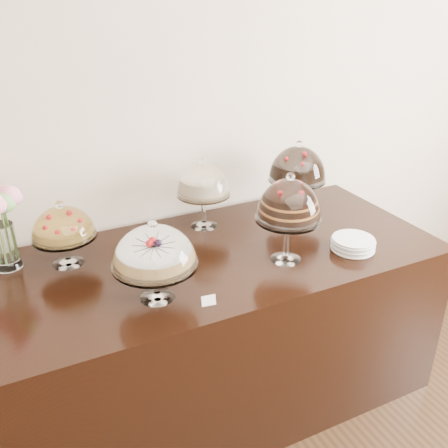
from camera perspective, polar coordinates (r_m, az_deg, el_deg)
name	(u,v)px	position (r m, az deg, el deg)	size (l,w,h in m)	color
wall_back	(230,103)	(2.87, 0.71, 13.63)	(5.00, 0.04, 3.00)	beige
display_counter	(220,326)	(2.72, -0.47, -11.63)	(2.20, 1.00, 0.90)	black
cake_stand_sugar_sponge	(154,250)	(2.04, -7.99, -2.98)	(0.36, 0.36, 0.36)	white
cake_stand_choco_layer	(289,203)	(2.31, 7.43, 2.37)	(0.31, 0.31, 0.44)	white
cake_stand_cheesecake	(203,182)	(2.65, -2.40, 4.78)	(0.29, 0.29, 0.39)	white
cake_stand_dark_choco	(298,166)	(2.84, 8.42, 6.53)	(0.33, 0.33, 0.43)	white
cake_stand_fruit_tart	(63,226)	(2.41, -17.95, -0.18)	(0.30, 0.30, 0.32)	white
plate_stack	(353,244)	(2.57, 14.53, -2.22)	(0.21, 0.21, 0.06)	silver
price_card_left	(209,301)	(2.08, -1.77, -8.74)	(0.06, 0.01, 0.04)	white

